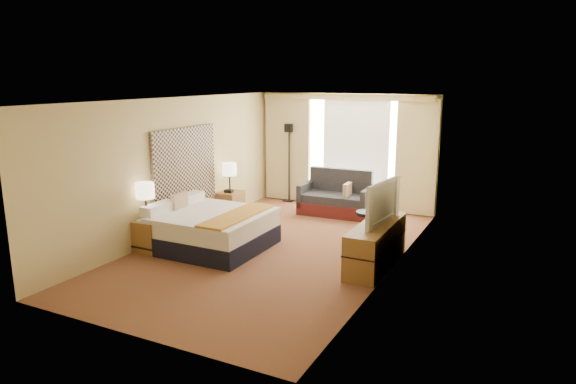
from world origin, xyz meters
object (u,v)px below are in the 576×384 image
at_px(bed, 210,229).
at_px(lamp_right, 229,170).
at_px(television, 376,201).
at_px(loveseat, 337,200).
at_px(nightstand_left, 152,235).
at_px(floor_lamp, 289,147).
at_px(nightstand_right, 230,204).
at_px(desk_chair, 369,215).
at_px(lamp_left, 145,191).
at_px(media_dresser, 376,245).

relative_size(bed, lamp_right, 2.99).
bearing_deg(television, loveseat, 39.61).
bearing_deg(nightstand_left, lamp_right, 89.09).
bearing_deg(nightstand_left, television, 17.27).
relative_size(loveseat, television, 1.33).
bearing_deg(television, floor_lamp, 51.40).
bearing_deg(nightstand_right, television, -20.51).
bearing_deg(television, desk_chair, 28.25).
bearing_deg(nightstand_right, nightstand_left, -90.00).
xyz_separation_m(bed, lamp_right, (-0.77, 1.84, 0.71)).
relative_size(lamp_right, television, 0.54).
xyz_separation_m(nightstand_left, lamp_left, (-0.05, -0.04, 0.79)).
bearing_deg(nightstand_right, lamp_left, -91.13).
bearing_deg(lamp_left, lamp_right, 87.95).
bearing_deg(loveseat, nightstand_right, -149.78).
bearing_deg(bed, nightstand_right, 113.14).
relative_size(bed, desk_chair, 2.00).
height_order(nightstand_right, media_dresser, media_dresser).
distance_m(nightstand_left, lamp_left, 0.79).
xyz_separation_m(nightstand_left, desk_chair, (3.13, 2.46, 0.15)).
height_order(media_dresser, lamp_left, lamp_left).
height_order(lamp_left, lamp_right, lamp_left).
xyz_separation_m(nightstand_left, bed, (0.81, 0.61, 0.06)).
bearing_deg(nightstand_left, desk_chair, 38.17).
bearing_deg(nightstand_left, loveseat, 62.30).
relative_size(desk_chair, lamp_left, 1.45).
bearing_deg(lamp_left, loveseat, 61.94).
height_order(nightstand_right, floor_lamp, floor_lamp).
distance_m(nightstand_left, desk_chair, 3.99).
bearing_deg(lamp_right, floor_lamp, 76.52).
bearing_deg(loveseat, media_dresser, -59.67).
xyz_separation_m(media_dresser, lamp_left, (-3.75, -1.09, 0.71)).
xyz_separation_m(nightstand_right, loveseat, (1.97, 1.25, 0.04)).
bearing_deg(lamp_right, lamp_left, -92.05).
distance_m(lamp_right, television, 3.84).
distance_m(nightstand_right, lamp_right, 0.77).
bearing_deg(bed, nightstand_left, -143.24).
distance_m(bed, lamp_right, 2.11).
relative_size(media_dresser, lamp_right, 2.82).
height_order(floor_lamp, lamp_right, floor_lamp).
xyz_separation_m(media_dresser, lamp_right, (-3.66, 1.39, 0.69)).
bearing_deg(television, bed, 107.52).
bearing_deg(lamp_right, desk_chair, 0.40).
relative_size(floor_lamp, lamp_left, 2.85).
relative_size(desk_chair, lamp_right, 1.49).
distance_m(nightstand_right, floor_lamp, 2.19).
xyz_separation_m(bed, floor_lamp, (-0.31, 3.74, 0.99)).
xyz_separation_m(desk_chair, lamp_right, (-3.09, -0.02, 0.62)).
xyz_separation_m(nightstand_right, television, (3.65, -1.37, 0.77)).
height_order(nightstand_left, television, television).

